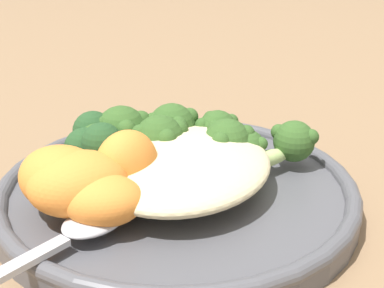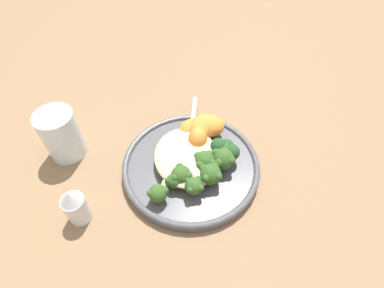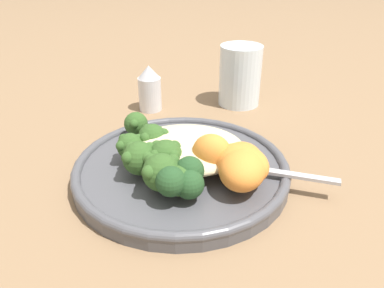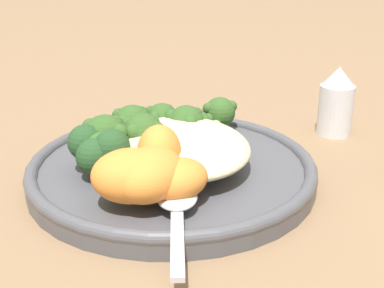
{
  "view_description": "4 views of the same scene",
  "coord_description": "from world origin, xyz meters",
  "px_view_note": "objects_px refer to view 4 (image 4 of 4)",
  "views": [
    {
      "loc": [
        -0.32,
        -0.14,
        0.2
      ],
      "look_at": [
        -0.01,
        -0.01,
        0.05
      ],
      "focal_mm": 50.0,
      "sensor_mm": 36.0,
      "label": 1
    },
    {
      "loc": [
        0.32,
        -0.06,
        0.48
      ],
      "look_at": [
        -0.02,
        0.01,
        0.06
      ],
      "focal_mm": 28.0,
      "sensor_mm": 36.0,
      "label": 2
    },
    {
      "loc": [
        -0.03,
        0.39,
        0.26
      ],
      "look_at": [
        -0.02,
        0.01,
        0.05
      ],
      "focal_mm": 35.0,
      "sensor_mm": 36.0,
      "label": 3
    },
    {
      "loc": [
        -0.44,
        0.12,
        0.22
      ],
      "look_at": [
        -0.02,
        -0.01,
        0.04
      ],
      "focal_mm": 50.0,
      "sensor_mm": 36.0,
      "label": 4
    }
  ],
  "objects_px": {
    "sweet_potato_chunk_3": "(177,179)",
    "sweet_potato_chunk_1": "(159,153)",
    "kale_tuft": "(101,148)",
    "spoon": "(177,204)",
    "plate": "(172,169)",
    "broccoli_stalk_6": "(113,139)",
    "sweet_potato_chunk_0": "(149,174)",
    "broccoli_stalk_4": "(145,131)",
    "broccoli_stalk_5": "(153,138)",
    "sweet_potato_chunk_2": "(132,176)",
    "broccoli_stalk_0": "(215,122)",
    "broccoli_stalk_7": "(126,152)",
    "broccoli_stalk_1": "(196,135)",
    "quinoa_mound": "(182,146)",
    "salt_shaker": "(336,102)",
    "broccoli_stalk_2": "(187,127)",
    "broccoli_stalk_3": "(167,126)"
  },
  "relations": [
    {
      "from": "broccoli_stalk_0",
      "to": "spoon",
      "type": "relative_size",
      "value": 0.89
    },
    {
      "from": "sweet_potato_chunk_0",
      "to": "spoon",
      "type": "distance_m",
      "value": 0.03
    },
    {
      "from": "broccoli_stalk_2",
      "to": "kale_tuft",
      "type": "distance_m",
      "value": 0.09
    },
    {
      "from": "broccoli_stalk_5",
      "to": "sweet_potato_chunk_2",
      "type": "xyz_separation_m",
      "value": [
        -0.08,
        0.03,
        0.0
      ]
    },
    {
      "from": "broccoli_stalk_7",
      "to": "spoon",
      "type": "distance_m",
      "value": 0.09
    },
    {
      "from": "broccoli_stalk_0",
      "to": "sweet_potato_chunk_1",
      "type": "relative_size",
      "value": 2.38
    },
    {
      "from": "broccoli_stalk_2",
      "to": "broccoli_stalk_5",
      "type": "bearing_deg",
      "value": 128.79
    },
    {
      "from": "spoon",
      "to": "broccoli_stalk_7",
      "type": "bearing_deg",
      "value": -150.21
    },
    {
      "from": "sweet_potato_chunk_2",
      "to": "kale_tuft",
      "type": "xyz_separation_m",
      "value": [
        0.07,
        0.01,
        -0.0
      ]
    },
    {
      "from": "broccoli_stalk_0",
      "to": "broccoli_stalk_7",
      "type": "relative_size",
      "value": 0.91
    },
    {
      "from": "plate",
      "to": "sweet_potato_chunk_0",
      "type": "xyz_separation_m",
      "value": [
        -0.07,
        0.04,
        0.03
      ]
    },
    {
      "from": "quinoa_mound",
      "to": "broccoli_stalk_4",
      "type": "bearing_deg",
      "value": 34.11
    },
    {
      "from": "quinoa_mound",
      "to": "broccoli_stalk_3",
      "type": "distance_m",
      "value": 0.05
    },
    {
      "from": "sweet_potato_chunk_1",
      "to": "broccoli_stalk_4",
      "type": "bearing_deg",
      "value": -2.37
    },
    {
      "from": "broccoli_stalk_3",
      "to": "broccoli_stalk_4",
      "type": "bearing_deg",
      "value": 113.78
    },
    {
      "from": "broccoli_stalk_0",
      "to": "broccoli_stalk_5",
      "type": "height_order",
      "value": "broccoli_stalk_5"
    },
    {
      "from": "broccoli_stalk_1",
      "to": "sweet_potato_chunk_0",
      "type": "bearing_deg",
      "value": 164.46
    },
    {
      "from": "broccoli_stalk_4",
      "to": "sweet_potato_chunk_2",
      "type": "distance_m",
      "value": 0.1
    },
    {
      "from": "broccoli_stalk_0",
      "to": "broccoli_stalk_2",
      "type": "relative_size",
      "value": 1.28
    },
    {
      "from": "broccoli_stalk_3",
      "to": "sweet_potato_chunk_0",
      "type": "xyz_separation_m",
      "value": [
        -0.12,
        0.04,
        0.01
      ]
    },
    {
      "from": "quinoa_mound",
      "to": "broccoli_stalk_1",
      "type": "height_order",
      "value": "same"
    },
    {
      "from": "kale_tuft",
      "to": "spoon",
      "type": "relative_size",
      "value": 0.46
    },
    {
      "from": "broccoli_stalk_3",
      "to": "broccoli_stalk_6",
      "type": "distance_m",
      "value": 0.07
    },
    {
      "from": "quinoa_mound",
      "to": "broccoli_stalk_6",
      "type": "distance_m",
      "value": 0.06
    },
    {
      "from": "broccoli_stalk_5",
      "to": "salt_shaker",
      "type": "distance_m",
      "value": 0.23
    },
    {
      "from": "quinoa_mound",
      "to": "broccoli_stalk_6",
      "type": "height_order",
      "value": "broccoli_stalk_6"
    },
    {
      "from": "broccoli_stalk_1",
      "to": "broccoli_stalk_3",
      "type": "height_order",
      "value": "broccoli_stalk_3"
    },
    {
      "from": "plate",
      "to": "salt_shaker",
      "type": "bearing_deg",
      "value": -73.23
    },
    {
      "from": "broccoli_stalk_0",
      "to": "sweet_potato_chunk_3",
      "type": "height_order",
      "value": "same"
    },
    {
      "from": "sweet_potato_chunk_2",
      "to": "broccoli_stalk_1",
      "type": "bearing_deg",
      "value": -41.69
    },
    {
      "from": "broccoli_stalk_5",
      "to": "sweet_potato_chunk_1",
      "type": "xyz_separation_m",
      "value": [
        -0.05,
        0.01,
        0.01
      ]
    },
    {
      "from": "plate",
      "to": "broccoli_stalk_6",
      "type": "xyz_separation_m",
      "value": [
        0.02,
        0.05,
        0.03
      ]
    },
    {
      "from": "quinoa_mound",
      "to": "broccoli_stalk_1",
      "type": "relative_size",
      "value": 1.54
    },
    {
      "from": "sweet_potato_chunk_3",
      "to": "salt_shaker",
      "type": "relative_size",
      "value": 0.66
    },
    {
      "from": "broccoli_stalk_3",
      "to": "broccoli_stalk_7",
      "type": "relative_size",
      "value": 0.9
    },
    {
      "from": "sweet_potato_chunk_3",
      "to": "broccoli_stalk_0",
      "type": "bearing_deg",
      "value": -31.27
    },
    {
      "from": "sweet_potato_chunk_1",
      "to": "kale_tuft",
      "type": "distance_m",
      "value": 0.06
    },
    {
      "from": "broccoli_stalk_2",
      "to": "broccoli_stalk_5",
      "type": "relative_size",
      "value": 1.07
    },
    {
      "from": "kale_tuft",
      "to": "plate",
      "type": "bearing_deg",
      "value": -89.02
    },
    {
      "from": "sweet_potato_chunk_3",
      "to": "quinoa_mound",
      "type": "bearing_deg",
      "value": -19.37
    },
    {
      "from": "sweet_potato_chunk_0",
      "to": "sweet_potato_chunk_1",
      "type": "height_order",
      "value": "sweet_potato_chunk_1"
    },
    {
      "from": "broccoli_stalk_5",
      "to": "broccoli_stalk_0",
      "type": "bearing_deg",
      "value": -111.61
    },
    {
      "from": "broccoli_stalk_3",
      "to": "broccoli_stalk_7",
      "type": "height_order",
      "value": "same"
    },
    {
      "from": "sweet_potato_chunk_0",
      "to": "sweet_potato_chunk_3",
      "type": "xyz_separation_m",
      "value": [
        -0.0,
        -0.02,
        -0.0
      ]
    },
    {
      "from": "broccoli_stalk_0",
      "to": "kale_tuft",
      "type": "relative_size",
      "value": 1.96
    },
    {
      "from": "broccoli_stalk_3",
      "to": "sweet_potato_chunk_3",
      "type": "height_order",
      "value": "broccoli_stalk_3"
    },
    {
      "from": "sweet_potato_chunk_3",
      "to": "sweet_potato_chunk_1",
      "type": "bearing_deg",
      "value": 7.24
    },
    {
      "from": "sweet_potato_chunk_2",
      "to": "spoon",
      "type": "bearing_deg",
      "value": -130.38
    },
    {
      "from": "plate",
      "to": "broccoli_stalk_1",
      "type": "distance_m",
      "value": 0.04
    },
    {
      "from": "quinoa_mound",
      "to": "broccoli_stalk_1",
      "type": "bearing_deg",
      "value": -38.46
    }
  ]
}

